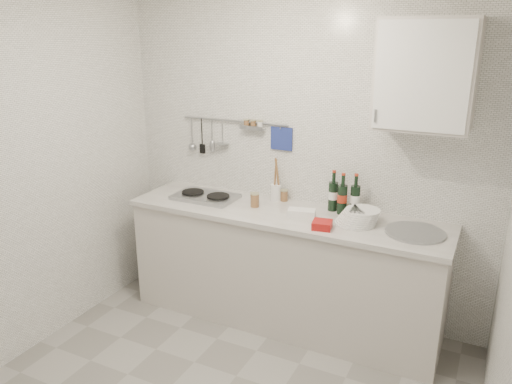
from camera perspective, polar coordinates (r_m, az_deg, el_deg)
back_wall at (r=3.92m, az=5.13°, el=3.63°), size 3.00×0.02×2.50m
wall_left at (r=3.71m, az=-25.81°, el=1.05°), size 0.02×2.80×2.50m
counter at (r=3.95m, az=3.28°, el=-8.91°), size 2.44×0.64×0.96m
wall_rail at (r=4.10m, az=-2.79°, el=6.84°), size 0.98×0.09×0.34m
wall_cabinet at (r=3.41m, az=18.86°, el=12.56°), size 0.60×0.38×0.70m
plate_stack_hob at (r=4.04m, az=-5.34°, el=-0.63°), size 0.28×0.28×0.02m
plate_stack_sink at (r=3.58m, az=11.65°, el=-2.79°), size 0.31×0.29×0.11m
wine_bottles at (r=3.73m, az=9.98°, el=-0.11°), size 0.25×0.11×0.31m
butter_dish at (r=3.65m, az=5.24°, el=-2.45°), size 0.21×0.14×0.06m
strawberry_punnet at (r=3.46m, az=7.56°, el=-3.74°), size 0.15×0.15×0.05m
utensil_crock at (r=3.98m, az=2.29°, el=0.18°), size 0.09×0.09×0.35m
jar_a at (r=3.98m, az=3.22°, el=-0.37°), size 0.06×0.06×0.09m
jar_b at (r=3.79m, az=10.11°, el=-1.77°), size 0.06×0.06×0.07m
jar_c at (r=3.70m, az=12.32°, el=-2.19°), size 0.07×0.07×0.09m
jar_d at (r=3.84m, az=-0.14°, el=-0.89°), size 0.07×0.07×0.11m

